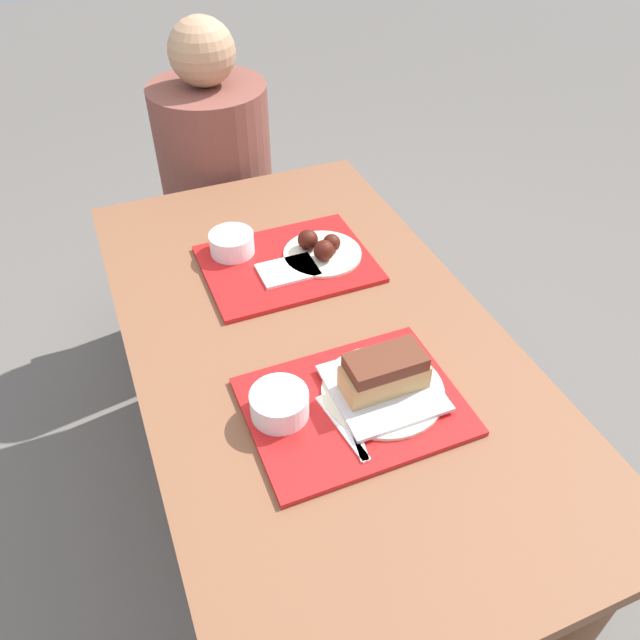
{
  "coord_description": "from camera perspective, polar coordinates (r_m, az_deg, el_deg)",
  "views": [
    {
      "loc": [
        -0.36,
        -0.92,
        1.66
      ],
      "look_at": [
        0.01,
        -0.0,
        0.78
      ],
      "focal_mm": 35.0,
      "sensor_mm": 36.0,
      "label": 1
    }
  ],
  "objects": [
    {
      "name": "ground_plane",
      "position": [
        1.93,
        -0.35,
        -17.48
      ],
      "size": [
        12.0,
        12.0,
        0.0
      ],
      "primitive_type": "plane",
      "color": "#605B56"
    },
    {
      "name": "bowl_coleslaw_far",
      "position": [
        1.57,
        -8.07,
        7.06
      ],
      "size": [
        0.11,
        0.11,
        0.05
      ],
      "color": "white",
      "rests_on": "tray_far"
    },
    {
      "name": "condiment_packet",
      "position": [
        1.24,
        2.42,
        -5.14
      ],
      "size": [
        0.04,
        0.03,
        0.01
      ],
      "color": "#A59E93",
      "rests_on": "tray_near"
    },
    {
      "name": "picnic_bench_far",
      "position": [
        2.28,
        -9.17,
        6.74
      ],
      "size": [
        0.74,
        0.28,
        0.45
      ],
      "color": "brown",
      "rests_on": "ground_plane"
    },
    {
      "name": "person_seated_across",
      "position": [
        2.1,
        -9.67,
        14.94
      ],
      "size": [
        0.36,
        0.36,
        0.69
      ],
      "color": "brown",
      "rests_on": "picnic_bench_far"
    },
    {
      "name": "wings_plate_far",
      "position": [
        1.55,
        0.09,
        6.54
      ],
      "size": [
        0.19,
        0.19,
        0.06
      ],
      "color": "beige",
      "rests_on": "tray_far"
    },
    {
      "name": "tray_far",
      "position": [
        1.54,
        -2.98,
        5.16
      ],
      "size": [
        0.4,
        0.31,
        0.01
      ],
      "color": "red",
      "rests_on": "picnic_table"
    },
    {
      "name": "brisket_sandwich_plate",
      "position": [
        1.2,
        5.86,
        -5.48
      ],
      "size": [
        0.24,
        0.24,
        0.1
      ],
      "color": "beige",
      "rests_on": "tray_near"
    },
    {
      "name": "plastic_fork_near",
      "position": [
        1.16,
        2.02,
        -9.79
      ],
      "size": [
        0.04,
        0.17,
        0.0
      ],
      "color": "white",
      "rests_on": "tray_near"
    },
    {
      "name": "tray_near",
      "position": [
        1.21,
        3.11,
        -7.85
      ],
      "size": [
        0.4,
        0.31,
        0.01
      ],
      "color": "red",
      "rests_on": "picnic_table"
    },
    {
      "name": "napkin_far",
      "position": [
        1.5,
        -2.94,
        4.55
      ],
      "size": [
        0.14,
        0.1,
        0.01
      ],
      "color": "white",
      "rests_on": "tray_far"
    },
    {
      "name": "plastic_knife_near",
      "position": [
        1.17,
        3.02,
        -9.47
      ],
      "size": [
        0.04,
        0.17,
        0.0
      ],
      "color": "white",
      "rests_on": "tray_near"
    },
    {
      "name": "bowl_coleslaw_near",
      "position": [
        1.16,
        -3.73,
        -7.56
      ],
      "size": [
        0.11,
        0.11,
        0.05
      ],
      "color": "white",
      "rests_on": "tray_near"
    },
    {
      "name": "picnic_table",
      "position": [
        1.43,
        -0.45,
        -4.45
      ],
      "size": [
        0.78,
        1.41,
        0.74
      ],
      "color": "brown",
      "rests_on": "ground_plane"
    }
  ]
}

